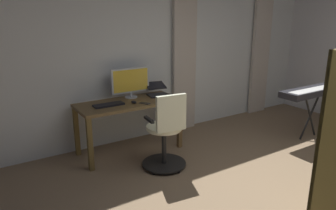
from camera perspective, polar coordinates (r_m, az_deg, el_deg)
The scene contains 11 objects.
back_room_partition at distance 5.05m, azimuth -1.25°, elevation 10.82°, with size 6.24×0.10×2.85m, color silver.
curtain_left_panel at distance 6.38m, azimuth 16.19°, elevation 9.49°, with size 0.42×0.06×2.45m, color #BCB2A5.
curtain_right_panel at distance 5.19m, azimuth 2.94°, elevation 8.69°, with size 0.42×0.06×2.45m, color #BCB2A5.
desk at distance 4.43m, azimuth -6.98°, elevation -0.65°, with size 1.41×0.62×0.73m.
office_chair at distance 3.95m, azimuth -0.34°, elevation -5.18°, with size 0.56×0.56×0.99m.
computer_monitor at distance 4.57m, azimuth -6.69°, elevation 4.22°, with size 0.58×0.18×0.43m.
computer_keyboard at distance 4.25m, azimuth -10.52°, elevation 0.04°, with size 0.40×0.15×0.02m, color black.
laptop at distance 4.71m, azimuth -1.94°, elevation 2.43°, with size 0.34×0.39×0.17m.
computer_mouse at distance 4.32m, azimuth -6.11°, elevation 0.55°, with size 0.06×0.10×0.04m, color black.
cell_phone_by_monitor at distance 4.29m, azimuth -4.19°, elevation 0.32°, with size 0.07×0.14×0.01m, color #232328.
piano_keyboard at distance 5.34m, azimuth 24.46°, elevation 2.12°, with size 1.23×0.32×0.80m.
Camera 1 is at (2.62, 1.47, 1.91)m, focal length 34.23 mm.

